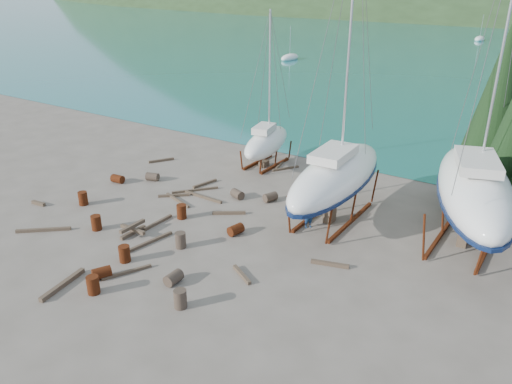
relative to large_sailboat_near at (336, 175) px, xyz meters
The scene contains 45 objects.
ground 7.93m from the large_sailboat_near, 124.14° to the right, with size 600.00×600.00×0.00m, color #5F554B.
far_house_left 194.73m from the large_sailboat_near, 109.24° to the left, with size 6.60×5.60×5.60m.
far_house_center 185.44m from the large_sailboat_near, 97.49° to the left, with size 6.60×5.60×5.60m.
cypress_back_left 11.11m from the large_sailboat_near, 48.98° to the left, with size 4.14×4.14×11.50m.
moored_boat_left 63.83m from the large_sailboat_near, 122.39° to the left, with size 2.00×5.00×6.05m.
moored_boat_far 104.59m from the large_sailboat_near, 96.68° to the left, with size 2.00×5.00×6.05m.
large_sailboat_near is the anchor object (origin of this frame).
large_sailboat_far 7.46m from the large_sailboat_near, 11.97° to the left, with size 7.28×12.77×19.40m.
small_sailboat_shore 10.21m from the large_sailboat_near, 146.07° to the left, with size 3.69×7.47×11.45m.
worker 2.83m from the large_sailboat_near, 110.64° to the right, with size 0.58×0.38×1.59m, color navy.
drum_0 14.19m from the large_sailboat_near, 140.49° to the right, with size 0.58×0.58×0.88m, color #632511.
drum_1 11.36m from the large_sailboat_near, 107.46° to the right, with size 0.58×0.58×0.88m, color #2D2823.
drum_2 15.84m from the large_sailboat_near, 168.03° to the right, with size 0.58×0.58×0.88m, color #632511.
drum_3 12.68m from the large_sailboat_near, 122.92° to the right, with size 0.58×0.58×0.88m, color #632511.
drum_4 6.69m from the large_sailboat_near, 115.74° to the left, with size 0.58×0.58×0.88m, color #632511.
drum_6 6.67m from the large_sailboat_near, 127.39° to the right, with size 0.58×0.58×0.88m, color #632511.
drum_7 14.66m from the large_sailboat_near, 113.84° to the right, with size 0.58×0.58×0.88m, color #632511.
drum_8 16.08m from the large_sailboat_near, 153.68° to the right, with size 0.58×0.58×0.88m, color #632511.
drum_9 7.12m from the large_sailboat_near, behind, with size 0.58×0.58×0.88m, color #2D2823.
drum_11 5.19m from the large_sailboat_near, behind, with size 0.58×0.58×0.88m, color #2D2823.
drum_12 14.04m from the large_sailboat_near, 118.18° to the right, with size 0.58×0.58×0.88m, color #632511.
drum_14 9.49m from the large_sailboat_near, 146.73° to the right, with size 0.58×0.58×0.88m, color #632511.
drum_15 13.85m from the large_sailboat_near, behind, with size 0.58×0.58×0.88m, color #2D2823.
drum_16 9.73m from the large_sailboat_near, 124.47° to the right, with size 0.58×0.58×0.88m, color #2D2823.
drum_17 12.19m from the large_sailboat_near, 98.55° to the right, with size 0.58×0.58×0.88m, color #2D2823.
timber_0 10.35m from the large_sailboat_near, 139.16° to the left, with size 0.14×2.64×0.14m, color brown.
timber_1 6.11m from the large_sailboat_near, 66.28° to the right, with size 0.19×1.94×0.19m, color brown.
timber_2 16.16m from the large_sailboat_near, behind, with size 0.19×2.02×0.19m, color brown.
timber_3 12.95m from the large_sailboat_near, 117.40° to the right, with size 0.15×2.50×0.15m, color brown.
timber_4 10.25m from the large_sailboat_near, behind, with size 0.17×2.05×0.17m, color brown.
timber_5 11.34m from the large_sailboat_near, 130.06° to the right, with size 0.16×3.07×0.16m, color brown.
timber_6 6.24m from the large_sailboat_near, 138.41° to the left, with size 0.19×1.97×0.19m, color brown.
timber_7 8.76m from the large_sailboat_near, 96.61° to the right, with size 0.17×1.75×0.17m, color brown.
timber_8 6.93m from the large_sailboat_near, 151.69° to the right, with size 0.19×2.05×0.19m, color brown.
timber_9 9.20m from the large_sailboat_near, 139.56° to the left, with size 0.15×2.21×0.15m, color brown.
timber_10 9.16m from the large_sailboat_near, 166.84° to the right, with size 0.16×3.10×0.16m, color brown.
timber_11 10.49m from the large_sailboat_near, 160.89° to the right, with size 0.15×2.72×0.15m, color brown.
timber_12 10.87m from the large_sailboat_near, 142.70° to the right, with size 0.17×2.21×0.17m, color brown.
timber_13 18.98m from the large_sailboat_near, 152.44° to the right, with size 0.22×1.07×0.22m, color brown.
timber_14 17.23m from the large_sailboat_near, 140.80° to the right, with size 0.18×3.05×0.18m, color brown.
timber_15 10.18m from the large_sailboat_near, behind, with size 0.15×3.19×0.15m, color brown.
timber_16 15.84m from the large_sailboat_near, 118.69° to the right, with size 0.23×2.79×0.23m, color brown.
timber_17 11.03m from the large_sailboat_near, 164.38° to the right, with size 0.16×2.07×0.16m, color brown.
timber_pile_fore 12.13m from the large_sailboat_near, 136.66° to the right, with size 1.80×1.80×0.60m.
timber_pile_aft 3.46m from the large_sailboat_near, 157.59° to the left, with size 1.80×1.80×0.60m.
Camera 1 is at (15.28, -19.07, 13.43)m, focal length 35.00 mm.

